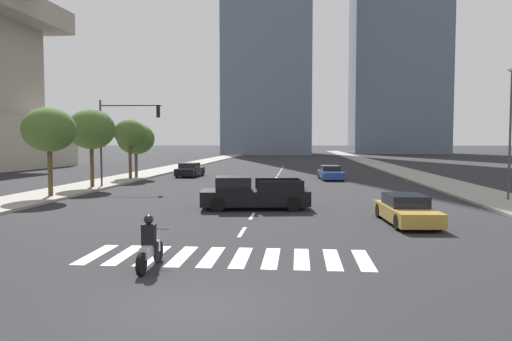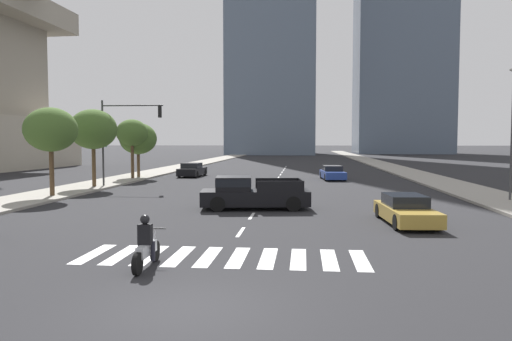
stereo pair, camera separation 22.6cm
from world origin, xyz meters
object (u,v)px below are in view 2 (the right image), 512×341
Objects in this scene: street_lamp_east at (512,124)px; street_tree_fourth at (138,139)px; motorcycle_lead at (146,247)px; traffic_signal_far at (124,127)px; pickup_truck at (250,193)px; street_tree_second at (93,129)px; street_tree_nearest at (51,130)px; street_tree_third at (132,133)px; sedan_black_1 at (192,170)px; sedan_blue_0 at (333,173)px; sedan_gold_2 at (406,210)px.

street_tree_fourth is (-27.05, 15.13, -0.74)m from street_lamp_east.
street_lamp_east reaches higher than motorcycle_lead.
traffic_signal_far reaches higher than motorcycle_lead.
street_tree_fourth is at bearing -64.19° from pickup_truck.
street_lamp_east is 27.60m from street_tree_second.
street_tree_nearest reaches higher than street_tree_third.
pickup_truck reaches higher than sedan_black_1.
motorcycle_lead is at bearing -67.80° from traffic_signal_far.
sedan_blue_0 is 18.25m from street_tree_fourth.
street_tree_fourth is at bearing 150.78° from street_lamp_east.
traffic_signal_far is at bearing -74.13° from street_tree_third.
pickup_truck is 15.44m from street_lamp_east.
pickup_truck is at bearing -20.60° from sedan_blue_0.
street_tree_third reaches higher than street_tree_fourth.
motorcycle_lead is 24.20m from traffic_signal_far.
street_tree_third reaches higher than pickup_truck.
traffic_signal_far is at bearing 165.91° from street_lamp_east.
motorcycle_lead is 0.36× the size of pickup_truck.
street_tree_third is at bearing 90.00° from street_tree_second.
street_tree_nearest is at bearing -53.82° from sedan_blue_0.
sedan_gold_2 is at bearing -1.12° from sedan_blue_0.
traffic_signal_far is (-9.02, 22.10, 3.93)m from motorcycle_lead.
street_lamp_east reaches higher than street_tree_nearest.
street_tree_nearest reaches higher than motorcycle_lead.
pickup_truck reaches higher than sedan_gold_2.
motorcycle_lead reaches higher than sedan_blue_0.
sedan_black_1 is (-6.67, 33.86, 0.04)m from motorcycle_lead.
sedan_gold_2 is at bearing -47.33° from street_tree_third.
street_tree_second reaches higher than sedan_gold_2.
street_tree_nearest is at bearing -90.00° from street_tree_fourth.
motorcycle_lead is at bearing -70.29° from street_tree_fourth.
traffic_signal_far reaches higher than sedan_black_1.
street_tree_second reaches higher than street_tree_nearest.
sedan_black_1 is 0.71× the size of traffic_signal_far.
street_lamp_east reaches higher than traffic_signal_far.
sedan_gold_2 is 0.90× the size of street_tree_third.
sedan_black_1 is at bearing 141.44° from street_lamp_east.
street_tree_fourth is at bearing 90.00° from street_tree_nearest.
street_tree_fourth is (0.00, 1.58, -0.50)m from street_tree_third.
street_lamp_east is (24.98, -6.27, -0.06)m from traffic_signal_far.
street_tree_third is (-17.98, -1.89, 3.63)m from sedan_blue_0.
motorcycle_lead is 0.38× the size of street_tree_nearest.
motorcycle_lead is 0.37× the size of street_tree_second.
sedan_gold_2 is 24.04m from street_tree_second.
street_lamp_east is at bearing -171.55° from pickup_truck.
street_tree_fourth is (0.00, 9.60, -0.63)m from street_tree_second.
sedan_blue_0 is at bearing 1.00° from street_tree_fourth.
sedan_blue_0 is 0.89× the size of street_tree_third.
street_tree_fourth is at bearing 90.00° from street_tree_second.
sedan_blue_0 is at bearing -179.68° from sedan_gold_2.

